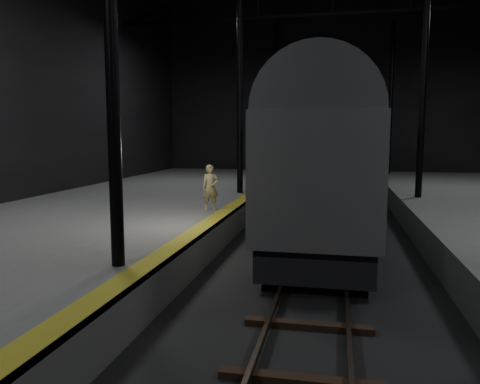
# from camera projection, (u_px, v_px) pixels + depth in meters

# --- Properties ---
(ground) EXTENTS (44.00, 44.00, 0.00)m
(ground) POSITION_uv_depth(u_px,v_px,m) (317.00, 269.00, 12.62)
(ground) COLOR black
(ground) RESTS_ON ground
(platform_left) EXTENTS (9.00, 43.80, 1.00)m
(platform_left) POSITION_uv_depth(u_px,v_px,m) (66.00, 238.00, 14.07)
(platform_left) COLOR #525350
(platform_left) RESTS_ON ground
(tactile_strip) EXTENTS (0.50, 43.80, 0.01)m
(tactile_strip) POSITION_uv_depth(u_px,v_px,m) (201.00, 227.00, 13.15)
(tactile_strip) COLOR olive
(tactile_strip) RESTS_ON platform_left
(track) EXTENTS (2.40, 43.00, 0.24)m
(track) POSITION_uv_depth(u_px,v_px,m) (317.00, 266.00, 12.61)
(track) COLOR #3F3328
(track) RESTS_ON ground
(train) EXTENTS (3.05, 20.40, 5.45)m
(train) POSITION_uv_depth(u_px,v_px,m) (326.00, 148.00, 19.66)
(train) COLOR #9B9CA2
(train) RESTS_ON ground
(woman) EXTENTS (0.68, 0.58, 1.58)m
(woman) POSITION_uv_depth(u_px,v_px,m) (210.00, 188.00, 16.08)
(woman) COLOR tan
(woman) RESTS_ON platform_left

